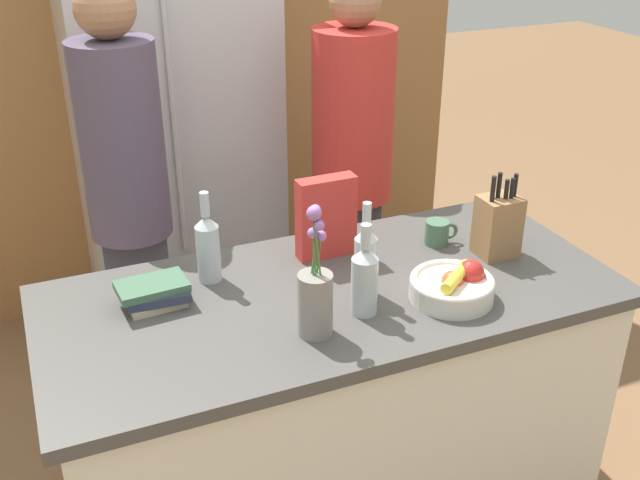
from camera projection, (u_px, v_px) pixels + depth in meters
name	position (u px, v px, depth m)	size (l,w,h in m)	color
kitchen_island	(332.00, 412.00, 2.40)	(1.69, 0.77, 0.92)	silver
back_wall_wood	(177.00, 38.00, 3.53)	(2.89, 0.12, 2.60)	#9E6B3D
refrigerator	(174.00, 126.00, 3.33)	(0.85, 0.62, 1.98)	#B7B7BC
fruit_bowl	(453.00, 285.00, 2.14)	(0.24, 0.24, 0.11)	silver
knife_block	(498.00, 225.00, 2.35)	(0.12, 0.11, 0.28)	olive
flower_vase	(315.00, 297.00, 1.95)	(0.09, 0.09, 0.37)	gray
cereal_box	(326.00, 217.00, 2.34)	(0.19, 0.06, 0.26)	red
coffee_mug	(438.00, 232.00, 2.45)	(0.11, 0.08, 0.08)	#42664C
book_stack	(155.00, 293.00, 2.11)	(0.20, 0.14, 0.07)	#B7A88E
bottle_oil	(364.00, 279.00, 2.04)	(0.07, 0.07, 0.27)	#B2BCC1
bottle_vinegar	(365.00, 260.00, 2.12)	(0.07, 0.07, 0.29)	#B2BCC1
bottle_wine	(208.00, 246.00, 2.20)	(0.07, 0.07, 0.28)	#B2BCC1
person_at_sink	(128.00, 192.00, 2.66)	(0.29, 0.29, 1.73)	#383842
person_in_blue	(352.00, 163.00, 3.03)	(0.33, 0.33, 1.68)	#383842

